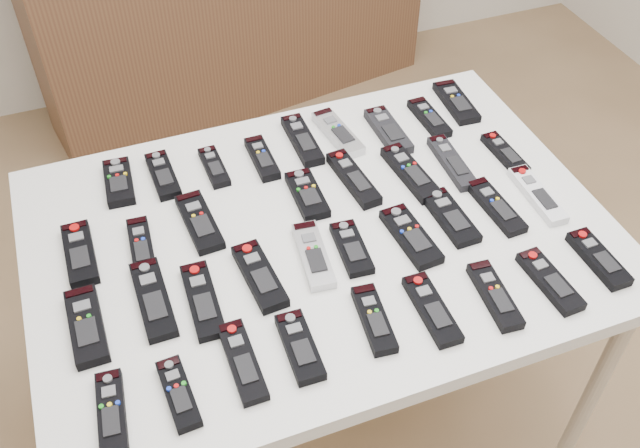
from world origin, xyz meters
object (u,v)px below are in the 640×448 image
object	(u,v)px
remote_9	(80,254)
remote_21	(313,255)
remote_26	(537,195)
remote_34	(550,281)
remote_10	(141,247)
remote_28	(179,394)
remote_27	(112,413)
remote_17	(87,326)
remote_23	(411,236)
remote_4	(302,140)
remote_35	(599,259)
remote_18	(153,299)
remote_16	(505,154)
remote_3	(262,158)
remote_2	(214,167)
remote_31	(374,319)
remote_15	(452,162)
remote_25	(496,207)
remote_19	(203,300)
remote_8	(456,102)
remote_6	(388,131)
remote_0	(119,182)
remote_7	(429,118)
remote_12	(307,195)
remote_13	(353,178)
remote_33	(495,295)
sideboard	(236,13)
table	(320,249)
remote_22	(352,248)
remote_32	(432,309)
remote_29	(243,361)
remote_20	(260,276)
remote_30	(300,347)
remote_1	(163,175)
remote_14	(410,173)
remote_24	(451,217)

from	to	relation	value
remote_9	remote_21	world-z (taller)	remote_9
remote_26	remote_34	world-z (taller)	same
remote_10	remote_28	size ratio (longest dim) A/B	1.12
remote_27	remote_34	world-z (taller)	same
remote_17	remote_23	bearing A→B (deg)	-0.72
remote_4	remote_35	bearing A→B (deg)	-52.48
remote_18	remote_16	bearing A→B (deg)	9.06
remote_3	remote_21	world-z (taller)	remote_3
remote_2	remote_31	bearing A→B (deg)	-74.04
remote_23	remote_34	bearing A→B (deg)	-49.33
remote_15	remote_21	distance (m)	0.44
remote_25	remote_15	bearing A→B (deg)	94.03
remote_28	remote_19	bearing A→B (deg)	61.20
remote_8	remote_6	bearing A→B (deg)	-163.07
remote_19	remote_26	distance (m)	0.79
remote_0	remote_7	size ratio (longest dim) A/B	0.95
remote_12	remote_13	xyz separation A→B (m)	(0.12, 0.01, 0.00)
remote_0	remote_33	size ratio (longest dim) A/B	0.89
remote_25	remote_4	bearing A→B (deg)	128.24
sideboard	remote_2	size ratio (longest dim) A/B	11.74
remote_17	remote_26	size ratio (longest dim) A/B	0.97
table	remote_21	world-z (taller)	remote_21
remote_17	remote_22	size ratio (longest dim) A/B	1.22
remote_4	remote_32	distance (m)	0.59
remote_27	remote_29	world-z (taller)	same
remote_7	remote_32	distance (m)	0.62
remote_0	remote_16	bearing A→B (deg)	-9.92
remote_0	remote_35	distance (m)	1.07
remote_7	remote_33	world-z (taller)	remote_33
remote_4	remote_6	size ratio (longest dim) A/B	1.05
table	remote_22	distance (m)	0.11
remote_7	remote_21	size ratio (longest dim) A/B	0.87
remote_2	remote_23	size ratio (longest dim) A/B	0.79
remote_4	remote_13	xyz separation A→B (m)	(0.06, -0.18, 0.00)
remote_15	remote_32	bearing A→B (deg)	-120.36
sideboard	remote_12	xyz separation A→B (m)	(-0.24, -1.55, 0.38)
remote_3	remote_31	size ratio (longest dim) A/B	0.96
remote_15	remote_32	xyz separation A→B (m)	(-0.25, -0.38, 0.00)
remote_20	remote_30	size ratio (longest dim) A/B	1.17
remote_21	remote_29	world-z (taller)	same
remote_1	remote_14	world-z (taller)	remote_14
remote_20	remote_34	bearing A→B (deg)	-26.22
remote_30	remote_15	bearing A→B (deg)	37.60
remote_0	remote_26	distance (m)	0.96
remote_4	remote_24	bearing A→B (deg)	-59.31
remote_21	remote_31	world-z (taller)	remote_31
remote_12	remote_32	world-z (taller)	remote_12
remote_27	remote_33	xyz separation A→B (m)	(0.75, -0.01, 0.00)
remote_21	remote_10	bearing A→B (deg)	162.22
remote_29	remote_2	bearing A→B (deg)	80.56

